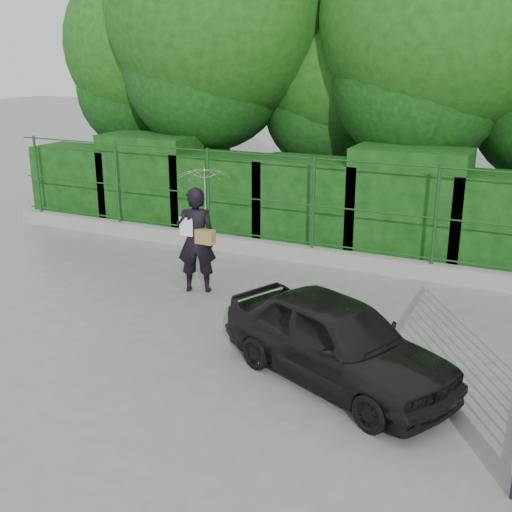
% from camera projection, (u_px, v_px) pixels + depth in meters
% --- Properties ---
extents(ground, '(80.00, 80.00, 0.00)m').
position_uv_depth(ground, '(170.00, 351.00, 8.89)').
color(ground, gray).
extents(kerb, '(14.00, 0.25, 0.30)m').
position_uv_depth(kerb, '(293.00, 252.00, 12.72)').
color(kerb, '#9E9E99').
rests_on(kerb, ground).
extents(fence, '(14.13, 0.06, 1.80)m').
position_uv_depth(fence, '(304.00, 202.00, 12.31)').
color(fence, '#18461A').
rests_on(fence, kerb).
extents(hedge, '(14.20, 1.20, 2.21)m').
position_uv_depth(hedge, '(314.00, 202.00, 13.30)').
color(hedge, black).
rests_on(hedge, ground).
extents(trees, '(17.10, 6.15, 8.08)m').
position_uv_depth(trees, '(404.00, 19.00, 13.67)').
color(trees, black).
rests_on(trees, ground).
extents(woman, '(0.97, 0.89, 2.15)m').
position_uv_depth(woman, '(201.00, 214.00, 10.70)').
color(woman, black).
rests_on(woman, ground).
extents(car, '(3.48, 2.52, 1.10)m').
position_uv_depth(car, '(337.00, 340.00, 7.94)').
color(car, black).
rests_on(car, ground).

